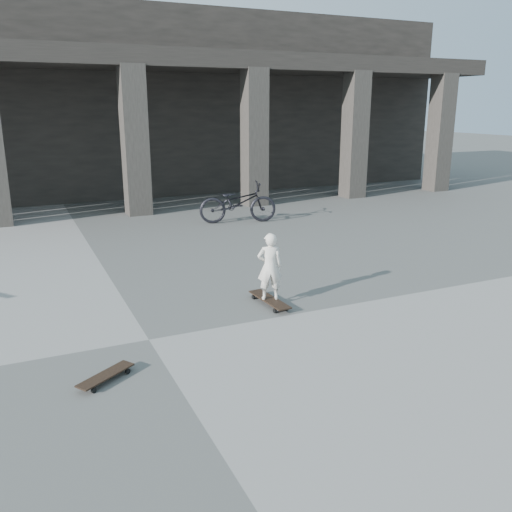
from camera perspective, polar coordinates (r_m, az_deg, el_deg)
name	(u,v)px	position (r m, az deg, el deg)	size (l,w,h in m)	color
ground	(149,340)	(7.29, -11.21, -8.64)	(90.00, 90.00, 0.00)	#535350
colonnade	(47,103)	(20.33, -21.19, 14.81)	(28.00, 8.82, 6.00)	black
longboard	(269,300)	(8.32, 1.43, -4.66)	(0.29, 0.97, 0.10)	black
skateboard_spare	(106,376)	(6.36, -15.54, -12.06)	(0.69, 0.55, 0.09)	black
child	(270,266)	(8.15, 1.46, -1.11)	(0.38, 0.25, 1.03)	silver
bicycle	(238,203)	(14.07, -1.93, 5.64)	(0.69, 1.99, 1.05)	black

